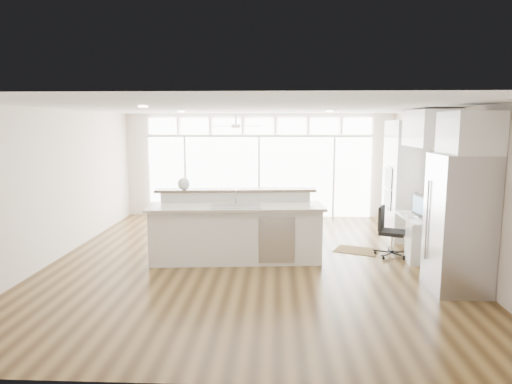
{
  "coord_description": "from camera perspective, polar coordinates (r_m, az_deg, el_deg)",
  "views": [
    {
      "loc": [
        0.46,
        -7.94,
        2.42
      ],
      "look_at": [
        0.07,
        0.6,
        1.15
      ],
      "focal_mm": 32.0,
      "sensor_mm": 36.0,
      "label": 1
    }
  ],
  "objects": [
    {
      "name": "ceiling",
      "position": [
        7.96,
        -0.71,
        10.47
      ],
      "size": [
        7.0,
        8.0,
        0.02
      ],
      "primitive_type": "cube",
      "color": "silver",
      "rests_on": "wall_back"
    },
    {
      "name": "wall_right",
      "position": [
        8.57,
        23.37,
        0.59
      ],
      "size": [
        0.04,
        8.0,
        2.7
      ],
      "primitive_type": "cube",
      "color": "beige",
      "rests_on": "floor"
    },
    {
      "name": "fishbowl",
      "position": [
        8.45,
        -9.01,
        1.03
      ],
      "size": [
        0.24,
        0.24,
        0.23
      ],
      "primitive_type": "sphere",
      "rotation": [
        0.0,
        0.0,
        0.04
      ],
      "color": "silver",
      "rests_on": "kitchen_island"
    },
    {
      "name": "wall_front",
      "position": [
        4.11,
        -3.92,
        -6.66
      ],
      "size": [
        7.0,
        0.04,
        2.7
      ],
      "primitive_type": "cube",
      "color": "beige",
      "rests_on": "floor"
    },
    {
      "name": "floor",
      "position": [
        8.32,
        -0.68,
        -8.53
      ],
      "size": [
        7.0,
        8.0,
        0.02
      ],
      "primitive_type": "cube",
      "color": "#3F2B13",
      "rests_on": "ground"
    },
    {
      "name": "upper_cabinets",
      "position": [
        8.68,
        21.0,
        7.44
      ],
      "size": [
        0.64,
        1.3,
        0.64
      ],
      "primitive_type": "cube",
      "color": "white",
      "rests_on": "wall_right"
    },
    {
      "name": "desk_nook",
      "position": [
        8.9,
        20.08,
        -5.32
      ],
      "size": [
        0.72,
        1.3,
        0.76
      ],
      "primitive_type": "cube",
      "color": "white",
      "rests_on": "floor"
    },
    {
      "name": "wall_back",
      "position": [
        12.0,
        0.4,
        3.34
      ],
      "size": [
        7.0,
        0.04,
        2.7
      ],
      "primitive_type": "cube",
      "color": "beige",
      "rests_on": "floor"
    },
    {
      "name": "recessed_lights",
      "position": [
        8.16,
        -0.63,
        10.28
      ],
      "size": [
        3.4,
        3.0,
        0.02
      ],
      "primitive_type": "cube",
      "color": "white",
      "rests_on": "ceiling"
    },
    {
      "name": "monitor",
      "position": [
        8.76,
        19.78,
        -1.53
      ],
      "size": [
        0.15,
        0.53,
        0.44
      ],
      "primitive_type": "cube",
      "rotation": [
        0.0,
        0.0,
        0.13
      ],
      "color": "black",
      "rests_on": "desk_nook"
    },
    {
      "name": "wall_left",
      "position": [
        8.94,
        -23.72,
        0.86
      ],
      "size": [
        0.04,
        8.0,
        2.7
      ],
      "primitive_type": "cube",
      "color": "beige",
      "rests_on": "floor"
    },
    {
      "name": "rug",
      "position": [
        9.1,
        12.48,
        -7.14
      ],
      "size": [
        0.97,
        0.85,
        0.01
      ],
      "primitive_type": "cube",
      "rotation": [
        0.0,
        0.0,
        -0.4
      ],
      "color": "#372611",
      "rests_on": "floor"
    },
    {
      "name": "kitchen_island",
      "position": [
        8.12,
        -2.53,
        -4.39
      ],
      "size": [
        3.19,
        1.43,
        1.23
      ],
      "primitive_type": "cube",
      "rotation": [
        0.0,
        0.0,
        0.09
      ],
      "color": "white",
      "rests_on": "floor"
    },
    {
      "name": "glass_wall",
      "position": [
        11.97,
        0.39,
        1.88
      ],
      "size": [
        5.8,
        0.06,
        2.08
      ],
      "primitive_type": "cube",
      "color": "white",
      "rests_on": "wall_back"
    },
    {
      "name": "transom_row",
      "position": [
        11.89,
        0.39,
        8.26
      ],
      "size": [
        5.9,
        0.06,
        0.4
      ],
      "primitive_type": "cube",
      "color": "white",
      "rests_on": "wall_back"
    },
    {
      "name": "office_chair",
      "position": [
        8.79,
        16.69,
        -4.81
      ],
      "size": [
        0.61,
        0.59,
        0.92
      ],
      "primitive_type": "cube",
      "rotation": [
        0.0,
        0.0,
        -0.41
      ],
      "color": "black",
      "rests_on": "floor"
    },
    {
      "name": "potted_plant",
      "position": [
        10.11,
        18.39,
        9.1
      ],
      "size": [
        0.27,
        0.3,
        0.22
      ],
      "primitive_type": "imported",
      "rotation": [
        0.0,
        0.0,
        -0.07
      ],
      "color": "#2D5424",
      "rests_on": "oven_cabinet"
    },
    {
      "name": "ceiling_fan",
      "position": [
        10.78,
        -2.53,
        8.77
      ],
      "size": [
        1.16,
        1.16,
        0.32
      ],
      "primitive_type": "cube",
      "color": "silver",
      "rests_on": "ceiling"
    },
    {
      "name": "oven_cabinet",
      "position": [
        10.18,
        18.04,
        1.44
      ],
      "size": [
        0.64,
        1.2,
        2.5
      ],
      "primitive_type": "cube",
      "color": "white",
      "rests_on": "floor"
    },
    {
      "name": "desk_window",
      "position": [
        8.81,
        22.52,
        2.15
      ],
      "size": [
        0.04,
        0.85,
        0.85
      ],
      "primitive_type": "cube",
      "color": "white",
      "rests_on": "wall_right"
    },
    {
      "name": "keyboard",
      "position": [
        8.75,
        18.65,
        -2.88
      ],
      "size": [
        0.13,
        0.3,
        0.01
      ],
      "primitive_type": "cube",
      "rotation": [
        0.0,
        0.0,
        -0.05
      ],
      "color": "silver",
      "rests_on": "desk_nook"
    },
    {
      "name": "refrigerator",
      "position": [
        7.24,
        24.06,
        -3.59
      ],
      "size": [
        0.76,
        0.9,
        2.0
      ],
      "primitive_type": "cube",
      "color": "#ACACB1",
      "rests_on": "floor"
    },
    {
      "name": "framed_photos",
      "position": [
        9.41,
        21.19,
        1.66
      ],
      "size": [
        0.06,
        0.22,
        0.8
      ],
      "primitive_type": "cube",
      "color": "black",
      "rests_on": "wall_right"
    },
    {
      "name": "fridge_cabinet",
      "position": [
        7.13,
        25.15,
        6.7
      ],
      "size": [
        0.64,
        0.9,
        0.6
      ],
      "primitive_type": "cube",
      "color": "white",
      "rests_on": "wall_right"
    }
  ]
}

